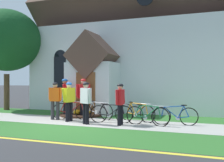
# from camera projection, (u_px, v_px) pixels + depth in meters

# --- Properties ---
(ground) EXTENTS (140.00, 140.00, 0.00)m
(ground) POSITION_uv_depth(u_px,v_px,m) (107.00, 114.00, 13.46)
(ground) COLOR #333335
(sidewalk_slab) EXTENTS (32.00, 2.23, 0.01)m
(sidewalk_slab) POSITION_uv_depth(u_px,v_px,m) (126.00, 124.00, 10.29)
(sidewalk_slab) COLOR #A8A59E
(sidewalk_slab) RESTS_ON ground
(grass_verge) EXTENTS (32.00, 2.40, 0.01)m
(grass_verge) POSITION_uv_depth(u_px,v_px,m) (104.00, 135.00, 8.12)
(grass_verge) COLOR #2D6628
(grass_verge) RESTS_ON ground
(church_lawn) EXTENTS (24.00, 2.08, 0.01)m
(church_lawn) POSITION_uv_depth(u_px,v_px,m) (140.00, 117.00, 12.31)
(church_lawn) COLOR #2D6628
(church_lawn) RESTS_ON ground
(curb_paint_stripe) EXTENTS (28.00, 0.16, 0.01)m
(curb_paint_stripe) POSITION_uv_depth(u_px,v_px,m) (85.00, 145.00, 6.86)
(curb_paint_stripe) COLOR yellow
(curb_paint_stripe) RESTS_ON ground
(church_building) EXTENTS (14.55, 10.07, 13.03)m
(church_building) POSITION_uv_depth(u_px,v_px,m) (166.00, 37.00, 16.74)
(church_building) COLOR silver
(church_building) RESTS_ON ground
(church_sign) EXTENTS (2.16, 0.26, 1.96)m
(church_sign) POSITION_uv_depth(u_px,v_px,m) (87.00, 88.00, 13.24)
(church_sign) COLOR #7F6047
(church_sign) RESTS_ON ground
(flower_bed) EXTENTS (2.03, 2.03, 0.34)m
(flower_bed) POSITION_uv_depth(u_px,v_px,m) (82.00, 114.00, 12.71)
(flower_bed) COLOR #382319
(flower_bed) RESTS_ON ground
(bicycle_blue) EXTENTS (1.69, 0.30, 0.80)m
(bicycle_blue) POSITION_uv_depth(u_px,v_px,m) (175.00, 116.00, 10.03)
(bicycle_blue) COLOR black
(bicycle_blue) RESTS_ON ground
(bicycle_green) EXTENTS (1.73, 0.37, 0.79)m
(bicycle_green) POSITION_uv_depth(u_px,v_px,m) (111.00, 113.00, 10.62)
(bicycle_green) COLOR black
(bicycle_green) RESTS_ON ground
(bicycle_silver) EXTENTS (1.70, 0.46, 0.83)m
(bicycle_silver) POSITION_uv_depth(u_px,v_px,m) (72.00, 111.00, 11.48)
(bicycle_silver) COLOR black
(bicycle_silver) RESTS_ON ground
(bicycle_orange) EXTENTS (1.73, 0.30, 0.81)m
(bicycle_orange) POSITION_uv_depth(u_px,v_px,m) (147.00, 115.00, 9.97)
(bicycle_orange) COLOR black
(bicycle_orange) RESTS_ON ground
(bicycle_yellow) EXTENTS (1.67, 0.64, 0.82)m
(bicycle_yellow) POSITION_uv_depth(u_px,v_px,m) (97.00, 110.00, 11.63)
(bicycle_yellow) COLOR black
(bicycle_yellow) RESTS_ON ground
(bicycle_white) EXTENTS (1.65, 0.65, 0.83)m
(bicycle_white) POSITION_uv_depth(u_px,v_px,m) (137.00, 113.00, 10.91)
(bicycle_white) COLOR black
(bicycle_white) RESTS_ON ground
(cyclist_in_yellow_jersey) EXTENTS (0.65, 0.29, 1.62)m
(cyclist_in_yellow_jersey) POSITION_uv_depth(u_px,v_px,m) (55.00, 98.00, 11.39)
(cyclist_in_yellow_jersey) COLOR #2D2D33
(cyclist_in_yellow_jersey) RESTS_ON ground
(cyclist_in_white_jersey) EXTENTS (0.26, 0.68, 1.58)m
(cyclist_in_white_jersey) POSITION_uv_depth(u_px,v_px,m) (120.00, 101.00, 9.96)
(cyclist_in_white_jersey) COLOR black
(cyclist_in_white_jersey) RESTS_ON ground
(cyclist_in_orange_jersey) EXTENTS (0.30, 0.70, 1.62)m
(cyclist_in_orange_jersey) POSITION_uv_depth(u_px,v_px,m) (69.00, 99.00, 10.90)
(cyclist_in_orange_jersey) COLOR black
(cyclist_in_orange_jersey) RESTS_ON ground
(cyclist_in_red_jersey) EXTENTS (0.56, 0.44, 1.64)m
(cyclist_in_red_jersey) POSITION_uv_depth(u_px,v_px,m) (86.00, 100.00, 10.20)
(cyclist_in_red_jersey) COLOR black
(cyclist_in_red_jersey) RESTS_ON ground
(cyclist_in_green_jersey) EXTENTS (0.43, 0.77, 1.78)m
(cyclist_in_green_jersey) POSITION_uv_depth(u_px,v_px,m) (65.00, 94.00, 12.59)
(cyclist_in_green_jersey) COLOR black
(cyclist_in_green_jersey) RESTS_ON ground
(cyclist_in_blue_jersey) EXTENTS (0.51, 0.55, 1.78)m
(cyclist_in_blue_jersey) POSITION_uv_depth(u_px,v_px,m) (83.00, 94.00, 12.23)
(cyclist_in_blue_jersey) COLOR black
(cyclist_in_blue_jersey) RESTS_ON ground
(yard_deciduous_tree) EXTENTS (3.97, 3.97, 5.83)m
(yard_deciduous_tree) POSITION_uv_depth(u_px,v_px,m) (7.00, 41.00, 15.38)
(yard_deciduous_tree) COLOR #4C3823
(yard_deciduous_tree) RESTS_ON ground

